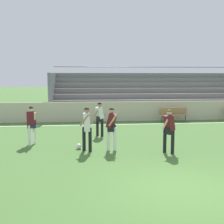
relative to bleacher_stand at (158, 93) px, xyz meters
name	(u,v)px	position (x,y,z in m)	size (l,w,h in m)	color
ground_plane	(183,189)	(-3.38, -15.31, -1.64)	(160.00, 160.00, 0.00)	#477033
field_line_sideline	(123,124)	(-3.38, -4.66, -1.64)	(44.00, 0.12, 0.01)	white
sideline_wall	(120,111)	(-3.38, -3.21, -1.01)	(48.00, 0.16, 1.27)	beige
bleacher_stand	(158,93)	(0.00, 0.00, 0.00)	(16.11, 5.14, 3.72)	#897051
bench_near_bin	(174,113)	(0.04, -3.82, -1.10)	(1.80, 0.40, 0.90)	#99754C
player_dark_trailing_run	(112,125)	(-4.76, -11.04, -0.63)	(0.50, 0.61, 1.70)	white
player_white_dropping_back	(87,125)	(-5.73, -11.05, -0.61)	(0.57, 0.45, 1.72)	black
player_white_challenging	(100,116)	(-5.03, -8.10, -0.66)	(0.63, 0.47, 1.65)	black
player_dark_on_ball	(169,127)	(-2.67, -11.70, -0.65)	(0.67, 0.46, 1.67)	black
player_dark_wide_right	(31,122)	(-8.04, -9.63, -0.67)	(0.45, 0.48, 1.64)	white
soccer_ball	(79,146)	(-6.05, -10.66, -1.53)	(0.22, 0.22, 0.22)	white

